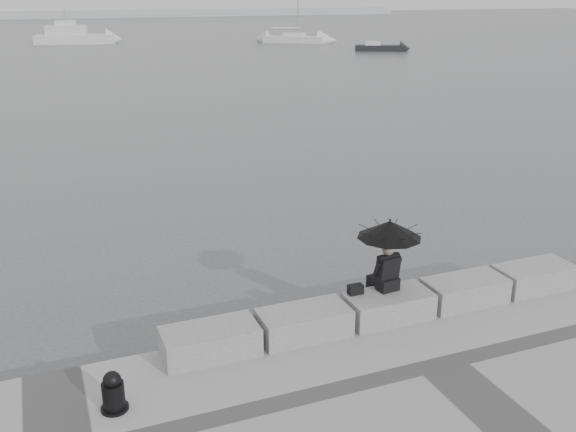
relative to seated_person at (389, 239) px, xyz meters
name	(u,v)px	position (x,y,z in m)	size (l,w,h in m)	color
ground	(375,331)	(-0.06, 0.26, -2.01)	(360.00, 360.00, 0.00)	#434648
stone_block_far_left	(210,342)	(-3.46, -0.19, -1.26)	(1.60, 0.80, 0.50)	slate
stone_block_left	(304,323)	(-1.76, -0.19, -1.26)	(1.60, 0.80, 0.50)	slate
stone_block_centre	(388,306)	(-0.06, -0.19, -1.26)	(1.60, 0.80, 0.50)	slate
stone_block_right	(465,291)	(1.64, -0.19, -1.26)	(1.60, 0.80, 0.50)	slate
stone_block_far_right	(534,277)	(3.34, -0.19, -1.26)	(1.60, 0.80, 0.50)	slate
seated_person	(389,239)	(0.00, 0.00, 0.00)	(1.18, 1.18, 1.39)	black
bag	(355,289)	(-0.63, 0.04, -0.92)	(0.28, 0.16, 0.18)	black
mooring_bollard	(113,394)	(-5.16, -1.13, -1.24)	(0.40, 0.40, 0.64)	black
distant_landmass	(7,15)	(-8.20, 154.77, -1.11)	(180.00, 8.00, 2.80)	#A7AAAD
sailboat_right	(294,38)	(25.98, 67.48, -1.48)	(7.60, 6.40, 12.90)	white
motor_cruiser	(75,36)	(0.37, 76.00, -1.12)	(9.80, 4.62, 4.50)	white
small_motorboat	(380,48)	(30.34, 53.51, -1.69)	(5.54, 3.84, 1.10)	black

